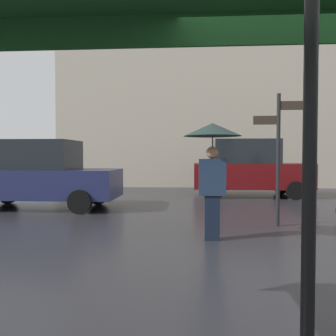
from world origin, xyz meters
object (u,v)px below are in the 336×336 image
object	(u,v)px
pedestrian_with_umbrella	(212,148)
parked_car_right	(38,174)
parked_car_left	(249,168)
street_signpost	(279,146)

from	to	relation	value
pedestrian_with_umbrella	parked_car_right	xyz separation A→B (m)	(-4.70, 3.42, -0.66)
pedestrian_with_umbrella	parked_car_right	world-z (taller)	pedestrian_with_umbrella
parked_car_left	parked_car_right	xyz separation A→B (m)	(-6.40, -3.38, -0.07)
parked_car_right	street_signpost	size ratio (longest dim) A/B	1.58
pedestrian_with_umbrella	parked_car_left	distance (m)	7.04
parked_car_left	parked_car_right	bearing A→B (deg)	28.06
pedestrian_with_umbrella	parked_car_right	distance (m)	5.85
pedestrian_with_umbrella	street_signpost	distance (m)	1.96
pedestrian_with_umbrella	street_signpost	world-z (taller)	street_signpost
parked_car_left	street_signpost	world-z (taller)	street_signpost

